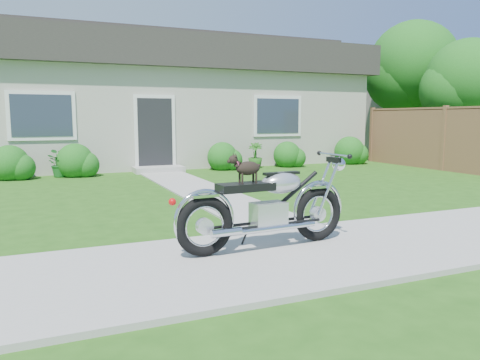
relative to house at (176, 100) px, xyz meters
The scene contains 11 objects.
ground 12.19m from the house, 89.99° to the right, with size 80.00×80.00×0.00m, color #235114.
sidewalk 12.18m from the house, 89.99° to the right, with size 24.00×2.20×0.04m, color #9E9B93.
walkway 7.47m from the house, 102.09° to the right, with size 1.20×8.00×0.03m, color #9E9B93.
house is the anchor object (origin of this frame).
fence 8.96m from the house, 44.74° to the right, with size 0.12×6.62×1.90m.
tree_near 10.05m from the house, 29.98° to the right, with size 2.74×2.70×4.15m.
tree_far 9.31m from the house, 14.09° to the right, with size 3.42×3.42×5.24m.
shrub_row 3.92m from the house, 92.60° to the right, with size 11.26×1.00×1.00m.
potted_plant_left 5.70m from the house, 140.44° to the right, with size 0.64×0.56×0.71m, color #195E1F.
potted_plant_right 4.15m from the house, 66.33° to the right, with size 0.44×0.44×0.79m, color #225B19.
motorcycle_with_dog 12.03m from the house, 100.58° to the right, with size 2.22×0.60×1.10m.
Camera 1 is at (-4.59, -4.48, 1.55)m, focal length 35.00 mm.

